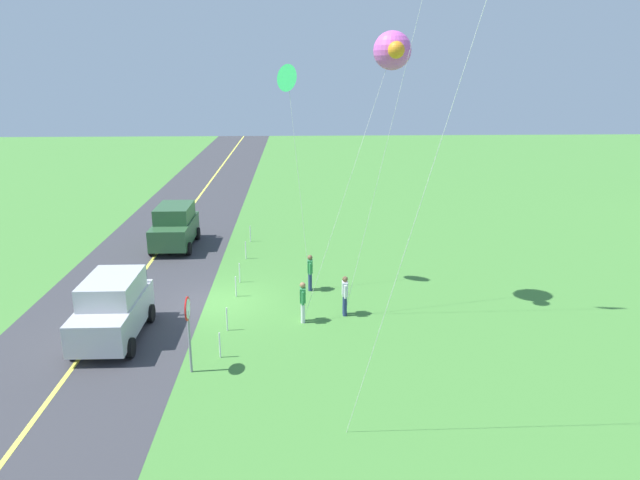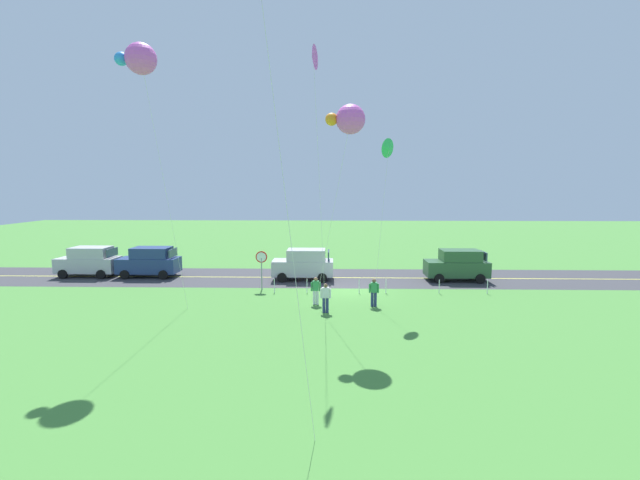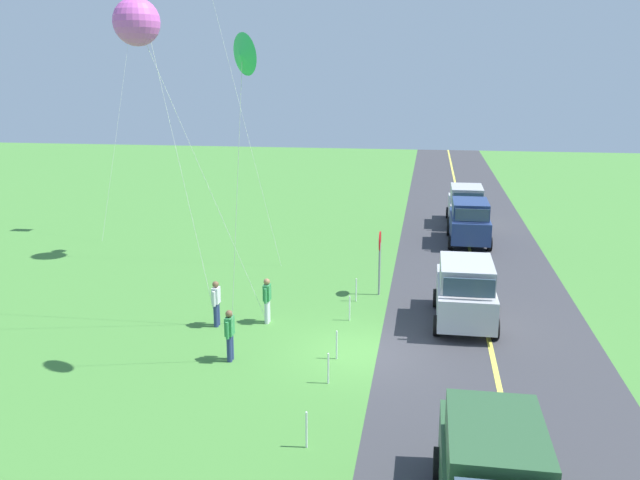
% 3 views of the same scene
% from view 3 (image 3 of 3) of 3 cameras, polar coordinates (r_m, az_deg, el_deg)
% --- Properties ---
extents(ground_plane, '(120.00, 120.00, 0.10)m').
position_cam_3_polar(ground_plane, '(21.25, 3.55, -9.58)').
color(ground_plane, '#478438').
extents(asphalt_road, '(120.00, 7.00, 0.00)m').
position_cam_3_polar(asphalt_road, '(21.26, 14.50, -9.85)').
color(asphalt_road, '#38383D').
rests_on(asphalt_road, ground).
extents(road_centre_stripe, '(120.00, 0.16, 0.00)m').
position_cam_3_polar(road_centre_stripe, '(21.26, 14.51, -9.84)').
color(road_centre_stripe, '#E5E04C').
rests_on(road_centre_stripe, asphalt_road).
extents(car_suv_foreground, '(4.40, 2.12, 2.24)m').
position_cam_3_polar(car_suv_foreground, '(23.72, 12.23, -4.24)').
color(car_suv_foreground, '#B7B7BC').
rests_on(car_suv_foreground, ground).
extents(car_parked_east_near, '(4.40, 2.12, 2.24)m').
position_cam_3_polar(car_parked_east_near, '(35.04, 12.57, 1.56)').
color(car_parked_east_near, navy).
rests_on(car_parked_east_near, ground).
extents(car_parked_east_far, '(4.40, 2.12, 2.24)m').
position_cam_3_polar(car_parked_east_far, '(39.60, 12.29, 2.96)').
color(car_parked_east_far, '#B7B7BC').
rests_on(car_parked_east_far, ground).
extents(car_parked_west_near, '(4.40, 2.12, 2.24)m').
position_cam_3_polar(car_parked_west_near, '(13.61, 14.46, -18.68)').
color(car_parked_west_near, '#2D5633').
rests_on(car_parked_west_near, ground).
extents(stop_sign, '(0.76, 0.08, 2.56)m').
position_cam_3_polar(stop_sign, '(26.05, 5.09, -0.88)').
color(stop_sign, gray).
rests_on(stop_sign, ground).
extents(person_adult_near, '(0.58, 0.22, 1.60)m').
position_cam_3_polar(person_adult_near, '(20.44, -7.67, -7.88)').
color(person_adult_near, navy).
rests_on(person_adult_near, ground).
extents(person_adult_companion, '(0.58, 0.22, 1.60)m').
position_cam_3_polar(person_adult_companion, '(23.24, -8.80, -5.22)').
color(person_adult_companion, navy).
rests_on(person_adult_companion, ground).
extents(person_child_watcher, '(0.58, 0.22, 1.60)m').
position_cam_3_polar(person_child_watcher, '(23.34, -4.51, -5.01)').
color(person_child_watcher, silver).
rests_on(person_child_watcher, ground).
extents(kite_red_low, '(1.28, 1.35, 9.45)m').
position_cam_3_polar(kite_red_low, '(18.04, -6.62, 15.28)').
color(kite_red_low, silver).
rests_on(kite_red_low, ground).
extents(kite_yellow_high, '(2.49, 4.07, 10.61)m').
position_cam_3_polar(kite_yellow_high, '(21.63, -15.23, 17.42)').
color(kite_yellow_high, silver).
rests_on(kite_yellow_high, ground).
extents(kite_orange_near, '(2.59, 1.51, 11.01)m').
position_cam_3_polar(kite_orange_near, '(37.29, -15.86, 16.61)').
color(kite_orange_near, silver).
rests_on(kite_orange_near, ground).
extents(fence_post_1, '(0.05, 0.05, 0.90)m').
position_cam_3_polar(fence_post_1, '(16.03, -1.16, -15.81)').
color(fence_post_1, silver).
rests_on(fence_post_1, ground).
extents(fence_post_2, '(0.05, 0.05, 0.90)m').
position_cam_3_polar(fence_post_2, '(18.99, 0.71, -10.85)').
color(fence_post_2, silver).
rests_on(fence_post_2, ground).
extents(fence_post_3, '(0.05, 0.05, 0.90)m').
position_cam_3_polar(fence_post_3, '(20.54, 1.42, -8.89)').
color(fence_post_3, silver).
rests_on(fence_post_3, ground).
extents(fence_post_4, '(0.05, 0.05, 0.90)m').
position_cam_3_polar(fence_post_4, '(23.63, 2.53, -5.81)').
color(fence_post_4, silver).
rests_on(fence_post_4, ground).
extents(fence_post_5, '(0.05, 0.05, 0.90)m').
position_cam_3_polar(fence_post_5, '(25.60, 3.09, -4.26)').
color(fence_post_5, silver).
rests_on(fence_post_5, ground).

